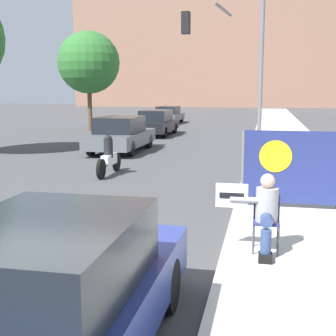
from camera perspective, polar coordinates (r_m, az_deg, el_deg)
ground_plane at (r=6.28m, az=-13.67°, el=-15.32°), size 160.00×160.00×0.00m
sidewalk_curb at (r=20.31m, az=14.60°, el=2.00°), size 3.28×90.00×0.15m
seated_protester at (r=7.24m, az=11.74°, el=-5.15°), size 0.97×0.77×1.21m
protest_banner at (r=10.07m, az=15.83°, el=0.02°), size 2.45×0.06×1.63m
traffic_light_pole at (r=18.38m, az=7.81°, el=13.84°), size 3.16×2.93×5.75m
parked_car_curbside at (r=4.62m, az=-13.76°, el=-14.76°), size 1.80×4.16×1.47m
car_on_road_nearest at (r=20.11m, az=-5.76°, el=4.11°), size 1.89×4.73×1.50m
car_on_road_midblock at (r=27.34m, az=-1.40°, el=5.54°), size 1.75×4.75×1.48m
car_on_road_distant at (r=37.40m, az=0.07°, el=6.52°), size 1.79×4.55×1.36m
motorcycle_on_road at (r=14.61m, az=-7.21°, el=1.26°), size 0.28×2.08×1.25m
street_tree_midblock at (r=30.68m, az=-9.65°, el=12.55°), size 3.91×3.91×6.30m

